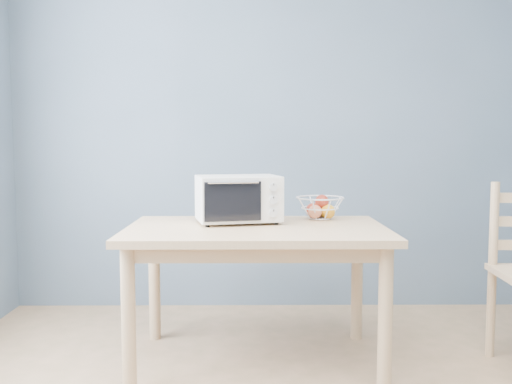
{
  "coord_description": "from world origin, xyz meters",
  "views": [
    {
      "loc": [
        -0.28,
        -1.89,
        1.2
      ],
      "look_at": [
        -0.25,
        1.26,
        0.93
      ],
      "focal_mm": 40.0,
      "sensor_mm": 36.0,
      "label": 1
    }
  ],
  "objects": [
    {
      "name": "toaster_oven",
      "position": [
        -0.37,
        1.3,
        0.89
      ],
      "size": [
        0.51,
        0.42,
        0.27
      ],
      "rotation": [
        0.0,
        0.0,
        0.22
      ],
      "color": "white",
      "rests_on": "dining_table"
    },
    {
      "name": "dining_table",
      "position": [
        -0.25,
        1.16,
        0.65
      ],
      "size": [
        1.4,
        0.9,
        0.75
      ],
      "color": "#DAAF82",
      "rests_on": "ground"
    },
    {
      "name": "room",
      "position": [
        0.0,
        0.0,
        1.3
      ],
      "size": [
        4.01,
        4.51,
        2.61
      ],
      "color": "tan",
      "rests_on": "ground"
    },
    {
      "name": "fruit_basket",
      "position": [
        0.12,
        1.46,
        0.82
      ],
      "size": [
        0.37,
        0.37,
        0.15
      ],
      "rotation": [
        0.0,
        0.0,
        0.35
      ],
      "color": "white",
      "rests_on": "dining_table"
    }
  ]
}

